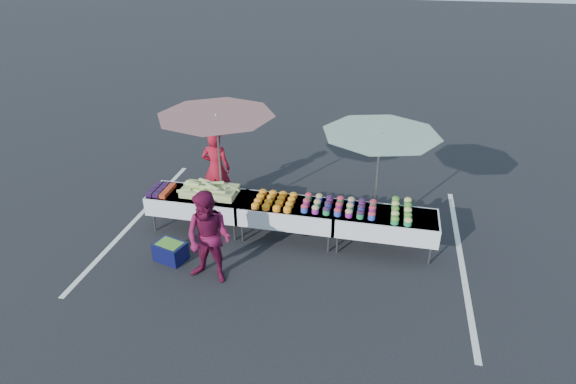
% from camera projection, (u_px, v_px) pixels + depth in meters
% --- Properties ---
extents(ground, '(80.00, 80.00, 0.00)m').
position_uv_depth(ground, '(288.00, 238.00, 9.28)').
color(ground, black).
extents(stripe_left, '(0.10, 5.00, 0.00)m').
position_uv_depth(stripe_left, '(136.00, 219.00, 9.88)').
color(stripe_left, silver).
rests_on(stripe_left, ground).
extents(stripe_right, '(0.10, 5.00, 0.00)m').
position_uv_depth(stripe_right, '(461.00, 258.00, 8.68)').
color(stripe_right, silver).
rests_on(stripe_right, ground).
extents(table_left, '(1.86, 0.81, 0.75)m').
position_uv_depth(table_left, '(198.00, 202.00, 9.35)').
color(table_left, white).
rests_on(table_left, ground).
extents(table_center, '(1.86, 0.81, 0.75)m').
position_uv_depth(table_center, '(288.00, 212.00, 9.01)').
color(table_center, white).
rests_on(table_center, ground).
extents(table_right, '(1.86, 0.81, 0.75)m').
position_uv_depth(table_right, '(385.00, 222.00, 8.67)').
color(table_right, white).
rests_on(table_right, ground).
extents(berry_punnets, '(0.40, 0.54, 0.08)m').
position_uv_depth(berry_punnets, '(161.00, 190.00, 9.33)').
color(berry_punnets, black).
rests_on(berry_punnets, table_left).
extents(corn_pile, '(1.16, 0.57, 0.26)m').
position_uv_depth(corn_pile, '(209.00, 190.00, 9.22)').
color(corn_pile, '#ADC062').
rests_on(corn_pile, table_left).
extents(plastic_bags, '(0.30, 0.25, 0.05)m').
position_uv_depth(plastic_bags, '(206.00, 202.00, 8.94)').
color(plastic_bags, white).
rests_on(plastic_bags, table_left).
extents(carrot_bowls, '(0.75, 0.69, 0.11)m').
position_uv_depth(carrot_bowls, '(275.00, 200.00, 8.94)').
color(carrot_bowls, orange).
rests_on(carrot_bowls, table_center).
extents(potato_cups, '(1.34, 0.58, 0.16)m').
position_uv_depth(potato_cups, '(339.00, 205.00, 8.71)').
color(potato_cups, blue).
rests_on(potato_cups, table_right).
extents(bean_baskets, '(0.36, 0.86, 0.15)m').
position_uv_depth(bean_baskets, '(402.00, 210.00, 8.58)').
color(bean_baskets, '#228B4B').
rests_on(bean_baskets, table_right).
extents(vendor, '(0.61, 0.42, 1.63)m').
position_uv_depth(vendor, '(216.00, 168.00, 10.14)').
color(vendor, maroon).
rests_on(vendor, ground).
extents(customer, '(0.88, 0.73, 1.64)m').
position_uv_depth(customer, '(209.00, 238.00, 7.79)').
color(customer, maroon).
rests_on(customer, ground).
extents(umbrella_left, '(2.50, 2.50, 2.26)m').
position_uv_depth(umbrella_left, '(217.00, 124.00, 8.93)').
color(umbrella_left, black).
rests_on(umbrella_left, ground).
extents(umbrella_right, '(2.34, 2.34, 2.15)m').
position_uv_depth(umbrella_right, '(380.00, 143.00, 8.41)').
color(umbrella_right, black).
rests_on(umbrella_right, ground).
extents(storage_bin, '(0.62, 0.52, 0.35)m').
position_uv_depth(storage_bin, '(171.00, 251.00, 8.58)').
color(storage_bin, '#0B0E3B').
rests_on(storage_bin, ground).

